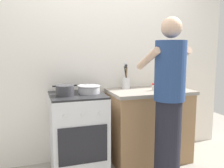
% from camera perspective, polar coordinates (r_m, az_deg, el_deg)
% --- Properties ---
extents(back_wall, '(3.20, 0.10, 2.50)m').
position_cam_1_polar(back_wall, '(3.15, 0.44, 5.58)').
color(back_wall, silver).
rests_on(back_wall, ground).
extents(countertop, '(1.00, 0.60, 0.90)m').
position_cam_1_polar(countertop, '(3.11, 8.75, -9.56)').
color(countertop, '#99724C').
rests_on(countertop, ground).
extents(stove_range, '(0.60, 0.62, 0.90)m').
position_cam_1_polar(stove_range, '(2.83, -8.05, -11.38)').
color(stove_range, silver).
rests_on(stove_range, ground).
extents(pot, '(0.26, 0.20, 0.11)m').
position_cam_1_polar(pot, '(2.64, -11.09, -1.51)').
color(pot, '#38383D').
rests_on(pot, stove_range).
extents(mixing_bowl, '(0.26, 0.26, 0.09)m').
position_cam_1_polar(mixing_bowl, '(2.75, -5.45, -1.15)').
color(mixing_bowl, '#B7B7BC').
rests_on(mixing_bowl, stove_range).
extents(utensil_crock, '(0.10, 0.10, 0.33)m').
position_cam_1_polar(utensil_crock, '(3.05, 3.34, 0.83)').
color(utensil_crock, silver).
rests_on(utensil_crock, countertop).
extents(spice_bottle, '(0.04, 0.04, 0.09)m').
position_cam_1_polar(spice_bottle, '(2.95, 9.84, -0.73)').
color(spice_bottle, silver).
rests_on(spice_bottle, countertop).
extents(oil_bottle, '(0.07, 0.07, 0.25)m').
position_cam_1_polar(oil_bottle, '(3.08, 13.49, 0.77)').
color(oil_bottle, gold).
rests_on(oil_bottle, countertop).
extents(person, '(0.41, 0.50, 1.70)m').
position_cam_1_polar(person, '(2.45, 13.26, -4.64)').
color(person, black).
rests_on(person, ground).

